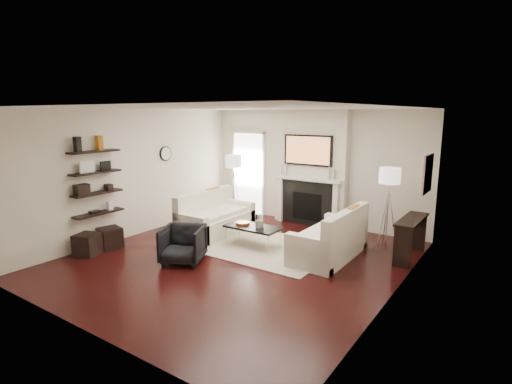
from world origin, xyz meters
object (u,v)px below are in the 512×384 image
Objects in this scene: loveseat_left_base at (217,224)px; coffee_table at (253,227)px; armchair at (183,243)px; ottoman_near at (110,238)px; loveseat_right_base at (328,246)px; lamp_right_shade at (390,176)px; lamp_left_shade at (233,161)px.

coffee_table is (1.16, -0.27, 0.19)m from loveseat_left_base.
ottoman_near is at bearing 162.16° from armchair.
loveseat_right_base is 1.64× the size of coffee_table.
lamp_right_shade is 5.57m from ottoman_near.
coffee_table is at bearing -167.96° from loveseat_right_base.
lamp_right_shade is (3.90, -0.21, 0.00)m from lamp_left_shade.
lamp_right_shade is at bearing -3.07° from lamp_left_shade.
lamp_left_shade reaches higher than loveseat_left_base.
coffee_table is 2.54m from lamp_left_shade.
loveseat_right_base is 3.63m from lamp_left_shade.
lamp_left_shade is (-1.13, 2.98, 1.09)m from armchair.
armchair is 1.80× the size of lamp_right_shade.
lamp_right_shade is at bearing 33.64° from ottoman_near.
coffee_table is 2.83m from ottoman_near.
coffee_table is at bearing -13.02° from loveseat_left_base.
armchair is at bearing -111.74° from coffee_table.
loveseat_left_base is 1.21m from coffee_table.
ottoman_near is (-0.62, -3.22, -1.25)m from lamp_left_shade.
ottoman_near is at bearing -146.36° from lamp_right_shade.
lamp_left_shade reaches higher than coffee_table.
armchair is at bearing -69.88° from loveseat_left_base.
ottoman_near is (-2.31, -1.63, -0.20)m from coffee_table.
armchair is at bearing -69.16° from lamp_left_shade.
loveseat_left_base is at bearing -161.77° from lamp_right_shade.
ottoman_near is (-1.75, -0.24, -0.16)m from armchair.
loveseat_right_base is at bearing -124.72° from lamp_right_shade.
lamp_left_shade is 1.00× the size of lamp_right_shade.
lamp_left_shade is (-0.53, 1.32, 1.24)m from loveseat_left_base.
armchair is 1.78m from ottoman_near.
loveseat_right_base is at bearing 14.29° from armchair.
armchair reaches higher than loveseat_right_base.
loveseat_left_base and coffee_table have the same top height.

